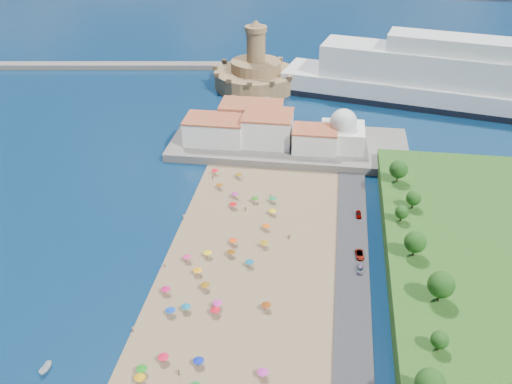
# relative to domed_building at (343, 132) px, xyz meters

# --- Properties ---
(ground) EXTENTS (700.00, 700.00, 0.00)m
(ground) POSITION_rel_domed_building_xyz_m (-30.00, -71.00, -8.97)
(ground) COLOR #071938
(ground) RESTS_ON ground
(terrace) EXTENTS (90.00, 36.00, 3.00)m
(terrace) POSITION_rel_domed_building_xyz_m (-20.00, 2.00, -7.47)
(terrace) COLOR #59544C
(terrace) RESTS_ON ground
(jetty) EXTENTS (18.00, 70.00, 2.40)m
(jetty) POSITION_rel_domed_building_xyz_m (-42.00, 37.00, -7.77)
(jetty) COLOR #59544C
(jetty) RESTS_ON ground
(breakwater) EXTENTS (199.03, 34.77, 2.60)m
(breakwater) POSITION_rel_domed_building_xyz_m (-140.00, 82.00, -7.67)
(breakwater) COLOR #59544C
(breakwater) RESTS_ON ground
(waterfront_buildings) EXTENTS (57.00, 29.00, 11.00)m
(waterfront_buildings) POSITION_rel_domed_building_xyz_m (-33.05, 2.64, -1.10)
(waterfront_buildings) COLOR silver
(waterfront_buildings) RESTS_ON terrace
(domed_building) EXTENTS (16.00, 16.00, 15.00)m
(domed_building) POSITION_rel_domed_building_xyz_m (0.00, 0.00, 0.00)
(domed_building) COLOR silver
(domed_building) RESTS_ON terrace
(fortress) EXTENTS (40.00, 40.00, 32.40)m
(fortress) POSITION_rel_domed_building_xyz_m (-42.00, 67.00, -2.29)
(fortress) COLOR #97784B
(fortress) RESTS_ON ground
(cruise_ship) EXTENTS (174.78, 61.63, 37.90)m
(cruise_ship) POSITION_rel_domed_building_xyz_m (57.76, 53.17, 2.25)
(cruise_ship) COLOR black
(cruise_ship) RESTS_ON ground
(beach_parasols) EXTENTS (31.01, 114.25, 2.20)m
(beach_parasols) POSITION_rel_domed_building_xyz_m (-30.91, -84.13, -6.83)
(beach_parasols) COLOR gray
(beach_parasols) RESTS_ON beach
(beachgoers) EXTENTS (34.69, 100.13, 1.84)m
(beachgoers) POSITION_rel_domed_building_xyz_m (-31.57, -73.13, -7.87)
(beachgoers) COLOR tan
(beachgoers) RESTS_ON beach
(parked_cars) EXTENTS (2.70, 75.08, 1.35)m
(parked_cars) POSITION_rel_domed_building_xyz_m (6.00, -72.82, -7.62)
(parked_cars) COLOR gray
(parked_cars) RESTS_ON promenade
(hillside_trees) EXTENTS (13.68, 105.85, 8.20)m
(hillside_trees) POSITION_rel_domed_building_xyz_m (19.60, -78.40, 1.38)
(hillside_trees) COLOR #382314
(hillside_trees) RESTS_ON hillside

